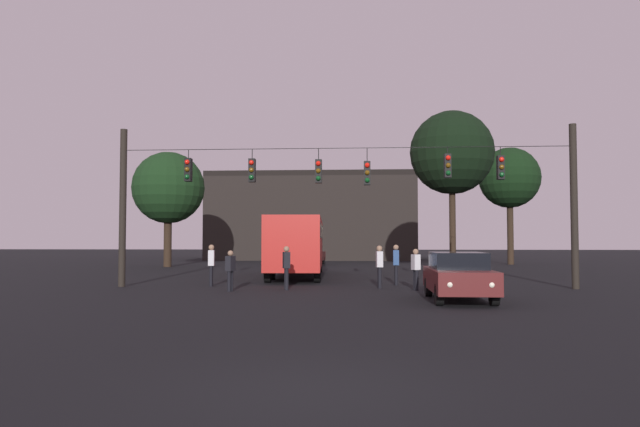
{
  "coord_description": "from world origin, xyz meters",
  "views": [
    {
      "loc": [
        0.54,
        -7.39,
        1.92
      ],
      "look_at": [
        -1.06,
        18.14,
        3.07
      ],
      "focal_mm": 32.83,
      "sensor_mm": 36.0,
      "label": 1
    }
  ],
  "objects_px": {
    "car_far_left": "(310,255)",
    "pedestrian_near_bus": "(416,267)",
    "city_bus": "(297,241)",
    "pedestrian_crossing_right": "(379,264)",
    "pedestrian_far_side": "(396,262)",
    "pedestrian_crossing_left": "(211,263)",
    "tree_behind_building": "(168,188)",
    "car_near_right": "(458,275)",
    "tree_right_far": "(452,153)",
    "pedestrian_crossing_center": "(230,269)",
    "tree_left_silhouette": "(510,178)",
    "pedestrian_trailing": "(286,265)"
  },
  "relations": [
    {
      "from": "pedestrian_crossing_center",
      "to": "pedestrian_trailing",
      "type": "height_order",
      "value": "pedestrian_trailing"
    },
    {
      "from": "pedestrian_near_bus",
      "to": "tree_right_far",
      "type": "relative_size",
      "value": 0.17
    },
    {
      "from": "pedestrian_crossing_center",
      "to": "pedestrian_far_side",
      "type": "xyz_separation_m",
      "value": [
        6.37,
        3.43,
        0.12
      ]
    },
    {
      "from": "pedestrian_crossing_center",
      "to": "pedestrian_far_side",
      "type": "relative_size",
      "value": 0.89
    },
    {
      "from": "pedestrian_crossing_left",
      "to": "pedestrian_far_side",
      "type": "bearing_deg",
      "value": 8.37
    },
    {
      "from": "car_far_left",
      "to": "pedestrian_crossing_left",
      "type": "bearing_deg",
      "value": -96.73
    },
    {
      "from": "pedestrian_crossing_center",
      "to": "pedestrian_far_side",
      "type": "height_order",
      "value": "pedestrian_far_side"
    },
    {
      "from": "pedestrian_crossing_center",
      "to": "pedestrian_trailing",
      "type": "xyz_separation_m",
      "value": [
        2.01,
        0.78,
        0.1
      ]
    },
    {
      "from": "pedestrian_crossing_right",
      "to": "tree_right_far",
      "type": "xyz_separation_m",
      "value": [
        4.7,
        11.19,
        6.06
      ]
    },
    {
      "from": "car_near_right",
      "to": "pedestrian_crossing_center",
      "type": "height_order",
      "value": "pedestrian_crossing_center"
    },
    {
      "from": "city_bus",
      "to": "tree_right_far",
      "type": "height_order",
      "value": "tree_right_far"
    },
    {
      "from": "pedestrian_crossing_left",
      "to": "pedestrian_crossing_center",
      "type": "relative_size",
      "value": 1.13
    },
    {
      "from": "car_far_left",
      "to": "pedestrian_near_bus",
      "type": "height_order",
      "value": "pedestrian_near_bus"
    },
    {
      "from": "car_far_left",
      "to": "pedestrian_near_bus",
      "type": "bearing_deg",
      "value": -75.39
    },
    {
      "from": "pedestrian_near_bus",
      "to": "pedestrian_far_side",
      "type": "distance_m",
      "value": 2.64
    },
    {
      "from": "car_near_right",
      "to": "tree_behind_building",
      "type": "height_order",
      "value": "tree_behind_building"
    },
    {
      "from": "pedestrian_crossing_left",
      "to": "tree_right_far",
      "type": "relative_size",
      "value": 0.18
    },
    {
      "from": "city_bus",
      "to": "pedestrian_far_side",
      "type": "height_order",
      "value": "city_bus"
    },
    {
      "from": "pedestrian_far_side",
      "to": "car_near_right",
      "type": "bearing_deg",
      "value": -76.15
    },
    {
      "from": "pedestrian_far_side",
      "to": "tree_left_silhouette",
      "type": "bearing_deg",
      "value": 64.36
    },
    {
      "from": "tree_left_silhouette",
      "to": "pedestrian_trailing",
      "type": "bearing_deg",
      "value": -121.29
    },
    {
      "from": "pedestrian_far_side",
      "to": "tree_right_far",
      "type": "height_order",
      "value": "tree_right_far"
    },
    {
      "from": "city_bus",
      "to": "pedestrian_crossing_right",
      "type": "height_order",
      "value": "city_bus"
    },
    {
      "from": "city_bus",
      "to": "pedestrian_near_bus",
      "type": "xyz_separation_m",
      "value": [
        5.32,
        -7.87,
        -0.98
      ]
    },
    {
      "from": "pedestrian_crossing_left",
      "to": "pedestrian_crossing_right",
      "type": "bearing_deg",
      "value": -4.5
    },
    {
      "from": "tree_left_silhouette",
      "to": "pedestrian_crossing_center",
      "type": "bearing_deg",
      "value": -123.79
    },
    {
      "from": "car_near_right",
      "to": "pedestrian_far_side",
      "type": "xyz_separation_m",
      "value": [
        -1.54,
        6.25,
        0.17
      ]
    },
    {
      "from": "car_far_left",
      "to": "tree_right_far",
      "type": "height_order",
      "value": "tree_right_far"
    },
    {
      "from": "pedestrian_crossing_left",
      "to": "pedestrian_near_bus",
      "type": "bearing_deg",
      "value": -9.95
    },
    {
      "from": "city_bus",
      "to": "car_far_left",
      "type": "relative_size",
      "value": 2.5
    },
    {
      "from": "city_bus",
      "to": "car_near_right",
      "type": "height_order",
      "value": "city_bus"
    },
    {
      "from": "car_far_left",
      "to": "tree_behind_building",
      "type": "relative_size",
      "value": 0.54
    },
    {
      "from": "pedestrian_crossing_right",
      "to": "pedestrian_far_side",
      "type": "relative_size",
      "value": 0.99
    },
    {
      "from": "tree_behind_building",
      "to": "tree_right_far",
      "type": "relative_size",
      "value": 0.86
    },
    {
      "from": "city_bus",
      "to": "tree_left_silhouette",
      "type": "distance_m",
      "value": 22.73
    },
    {
      "from": "pedestrian_crossing_left",
      "to": "tree_behind_building",
      "type": "height_order",
      "value": "tree_behind_building"
    },
    {
      "from": "pedestrian_crossing_left",
      "to": "tree_right_far",
      "type": "xyz_separation_m",
      "value": [
        11.6,
        10.65,
        6.04
      ]
    },
    {
      "from": "pedestrian_crossing_center",
      "to": "pedestrian_near_bus",
      "type": "relative_size",
      "value": 0.97
    },
    {
      "from": "city_bus",
      "to": "car_far_left",
      "type": "bearing_deg",
      "value": 91.89
    },
    {
      "from": "pedestrian_crossing_right",
      "to": "tree_left_silhouette",
      "type": "xyz_separation_m",
      "value": [
        11.12,
        23.24,
        5.8
      ]
    },
    {
      "from": "pedestrian_crossing_center",
      "to": "tree_right_far",
      "type": "height_order",
      "value": "tree_right_far"
    },
    {
      "from": "pedestrian_far_side",
      "to": "city_bus",
      "type": "bearing_deg",
      "value": 131.9
    },
    {
      "from": "pedestrian_crossing_left",
      "to": "pedestrian_trailing",
      "type": "bearing_deg",
      "value": -24.68
    },
    {
      "from": "pedestrian_trailing",
      "to": "tree_behind_building",
      "type": "bearing_deg",
      "value": 120.17
    },
    {
      "from": "pedestrian_crossing_right",
      "to": "pedestrian_far_side",
      "type": "height_order",
      "value": "pedestrian_far_side"
    },
    {
      "from": "pedestrian_crossing_left",
      "to": "pedestrian_crossing_right",
      "type": "relative_size",
      "value": 1.02
    },
    {
      "from": "pedestrian_trailing",
      "to": "pedestrian_crossing_center",
      "type": "bearing_deg",
      "value": -158.76
    },
    {
      "from": "pedestrian_near_bus",
      "to": "tree_left_silhouette",
      "type": "distance_m",
      "value": 26.7
    },
    {
      "from": "city_bus",
      "to": "pedestrian_trailing",
      "type": "bearing_deg",
      "value": -87.24
    },
    {
      "from": "car_near_right",
      "to": "pedestrian_crossing_left",
      "type": "bearing_deg",
      "value": 150.94
    }
  ]
}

